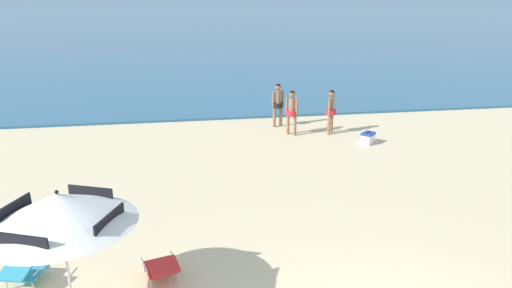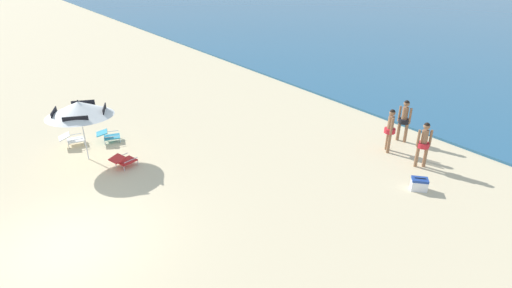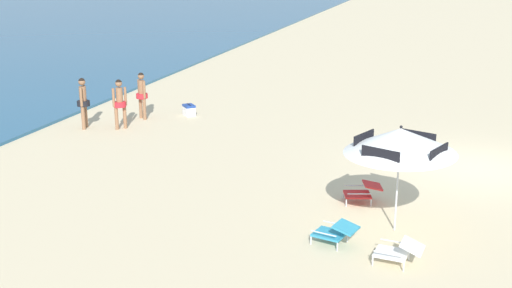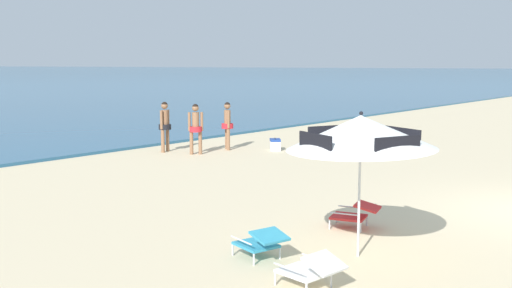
{
  "view_description": "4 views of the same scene",
  "coord_description": "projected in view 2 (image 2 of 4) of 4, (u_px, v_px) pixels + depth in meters",
  "views": [
    {
      "loc": [
        -2.85,
        -4.89,
        5.02
      ],
      "look_at": [
        -1.01,
        6.22,
        1.35
      ],
      "focal_mm": 32.54,
      "sensor_mm": 36.0,
      "label": 1
    },
    {
      "loc": [
        9.6,
        -0.9,
        6.79
      ],
      "look_at": [
        -1.11,
        6.7,
        0.64
      ],
      "focal_mm": 28.57,
      "sensor_mm": 36.0,
      "label": 2
    },
    {
      "loc": [
        -17.3,
        1.15,
        5.44
      ],
      "look_at": [
        -1.69,
        5.67,
        0.71
      ],
      "focal_mm": 44.5,
      "sensor_mm": 36.0,
      "label": 3
    },
    {
      "loc": [
        -12.6,
        -2.62,
        2.96
      ],
      "look_at": [
        0.12,
        7.78,
        0.75
      ],
      "focal_mm": 41.53,
      "sensor_mm": 36.0,
      "label": 4
    }
  ],
  "objects": [
    {
      "name": "lounge_chair_under_umbrella",
      "position": [
        123.0,
        160.0,
        14.16
      ],
      "size": [
        0.75,
        0.96,
        0.49
      ],
      "color": "red",
      "rests_on": "ground"
    },
    {
      "name": "lounge_chair_beside_umbrella",
      "position": [
        72.0,
        139.0,
        15.81
      ],
      "size": [
        0.65,
        0.94,
        0.51
      ],
      "color": "white",
      "rests_on": "ground"
    },
    {
      "name": "lounge_chair_facing_sea",
      "position": [
        108.0,
        135.0,
        16.09
      ],
      "size": [
        0.74,
        0.96,
        0.49
      ],
      "color": "teal",
      "rests_on": "ground"
    },
    {
      "name": "cooler_box",
      "position": [
        419.0,
        184.0,
        12.83
      ],
      "size": [
        0.6,
        0.59,
        0.43
      ],
      "color": "white",
      "rests_on": "ground"
    },
    {
      "name": "person_standing_near_shore",
      "position": [
        424.0,
        142.0,
        13.92
      ],
      "size": [
        0.41,
        0.41,
        1.66
      ],
      "color": "#8C6042",
      "rests_on": "ground"
    },
    {
      "name": "beach_umbrella_striped_main",
      "position": [
        79.0,
        109.0,
        14.03
      ],
      "size": [
        3.24,
        3.24,
        2.26
      ],
      "color": "silver",
      "rests_on": "ground"
    },
    {
      "name": "person_standing_beside",
      "position": [
        390.0,
        127.0,
        15.05
      ],
      "size": [
        0.41,
        0.41,
        1.67
      ],
      "color": "#8C6042",
      "rests_on": "ground"
    },
    {
      "name": "ground_plane",
      "position": [
        68.0,
        246.0,
        10.44
      ],
      "size": [
        800.0,
        800.0,
        0.0
      ],
      "primitive_type": "plane",
      "color": "beige"
    },
    {
      "name": "person_wading_in",
      "position": [
        404.0,
        118.0,
        15.87
      ],
      "size": [
        0.49,
        0.42,
        1.71
      ],
      "color": "#8C6042",
      "rests_on": "ground"
    }
  ]
}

